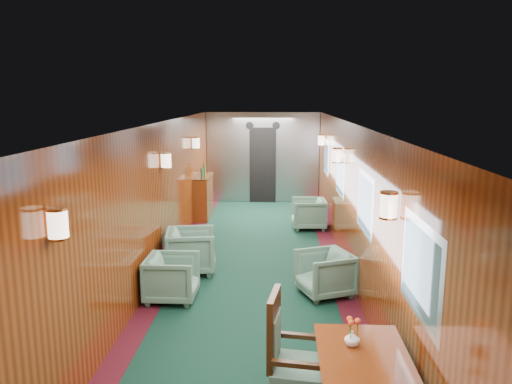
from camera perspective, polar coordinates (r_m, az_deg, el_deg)
room at (r=7.40m, az=-0.39°, el=1.82°), size 12.00×12.10×2.40m
bulkhead at (r=13.32m, az=0.79°, el=3.92°), size 2.98×0.17×2.39m
windows_right at (r=7.76m, az=10.75°, el=0.66°), size 0.02×8.60×0.80m
wall_sconces at (r=7.94m, az=-0.20°, el=3.56°), size 2.97×7.97×0.25m
dining_table at (r=4.34m, az=12.10°, el=-19.06°), size 0.74×1.04×0.78m
side_chair at (r=4.52m, az=3.82°, el=-17.84°), size 0.59×0.61×1.16m
credenza at (r=11.69m, az=-6.04°, el=-0.49°), size 0.35×1.11×1.27m
flower_vase at (r=4.35m, az=10.93°, el=-16.10°), size 0.15×0.15×0.13m
armchair_left_near at (r=7.13m, az=-9.57°, el=-9.65°), size 0.71×0.69×0.64m
armchair_left_far at (r=8.16m, az=-7.41°, el=-6.67°), size 0.88×0.86×0.71m
armchair_right_near at (r=7.26m, az=7.83°, el=-9.21°), size 0.91×0.90×0.64m
armchair_right_far at (r=10.75m, az=6.03°, el=-2.48°), size 0.74×0.72×0.65m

